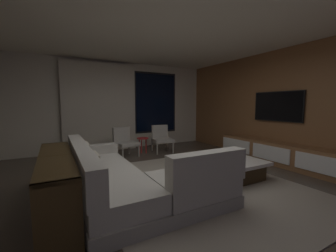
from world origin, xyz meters
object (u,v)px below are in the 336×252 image
side_stool (143,141)px  console_table_behind_couch (57,180)px  book_stack_on_coffee_table (228,160)px  mounted_tv (277,106)px  sectional_couch (128,180)px  accent_chair_by_curtain (124,140)px  media_console (278,154)px  coffee_table (226,168)px  accent_chair_near_window (161,137)px

side_stool → console_table_behind_couch: size_ratio=0.22×
book_stack_on_coffee_table → mounted_tv: bearing=12.7°
side_stool → console_table_behind_couch: (-2.18, -2.47, 0.04)m
sectional_couch → accent_chair_by_curtain: size_ratio=3.21×
media_console → sectional_couch: bearing=-178.5°
sectional_couch → coffee_table: size_ratio=2.16×
sectional_couch → accent_chair_near_window: size_ratio=3.21×
accent_chair_near_window → accent_chair_by_curtain: size_ratio=1.00×
accent_chair_near_window → accent_chair_by_curtain: 1.14m
accent_chair_by_curtain → book_stack_on_coffee_table: bearing=-68.2°
coffee_table → accent_chair_by_curtain: accent_chair_by_curtain is taller
book_stack_on_coffee_table → media_console: 1.85m
mounted_tv → accent_chair_near_window: bearing=130.3°
sectional_couch → media_console: size_ratio=0.81×
accent_chair_by_curtain → console_table_behind_couch: 2.93m
sectional_couch → mounted_tv: bearing=4.4°
console_table_behind_couch → book_stack_on_coffee_table: bearing=-6.0°
accent_chair_near_window → mounted_tv: size_ratio=0.63×
accent_chair_near_window → coffee_table: bearing=-87.9°
sectional_couch → mounted_tv: size_ratio=2.02×
accent_chair_by_curtain → console_table_behind_couch: (-1.63, -2.43, -0.02)m
side_stool → mounted_tv: (2.55, -2.31, 0.98)m
media_console → book_stack_on_coffee_table: bearing=-172.1°
media_console → coffee_table: bearing=-177.3°
book_stack_on_coffee_table → media_console: bearing=7.9°
media_console → mounted_tv: size_ratio=2.51×
media_console → console_table_behind_couch: size_ratio=1.48×
book_stack_on_coffee_table → console_table_behind_couch: (-2.72, 0.29, 0.01)m
coffee_table → accent_chair_by_curtain: bearing=115.8°
accent_chair_by_curtain → media_console: 3.82m
mounted_tv → coffee_table: bearing=-171.5°
media_console → console_table_behind_couch: 4.55m
coffee_table → accent_chair_by_curtain: size_ratio=1.49×
accent_chair_by_curtain → media_console: size_ratio=0.25×
accent_chair_by_curtain → media_console: accent_chair_by_curtain is taller
side_stool → accent_chair_by_curtain: bearing=-175.6°
media_console → side_stool: bearing=133.4°
mounted_tv → sectional_couch: bearing=-175.6°
book_stack_on_coffee_table → side_stool: bearing=101.2°
sectional_couch → accent_chair_by_curtain: sectional_couch is taller
accent_chair_by_curtain → console_table_behind_couch: size_ratio=0.37×
sectional_couch → mounted_tv: mounted_tv is taller
accent_chair_near_window → side_stool: (-0.59, 0.00, -0.06)m
mounted_tv → console_table_behind_couch: 4.82m
accent_chair_near_window → side_stool: accent_chair_near_window is taller
sectional_couch → console_table_behind_couch: (-0.91, 0.13, 0.13)m
accent_chair_near_window → media_console: 3.08m
accent_chair_near_window → console_table_behind_couch: (-2.77, -2.47, -0.02)m
coffee_table → media_console: media_console is taller
media_console → mounted_tv: bearing=47.5°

